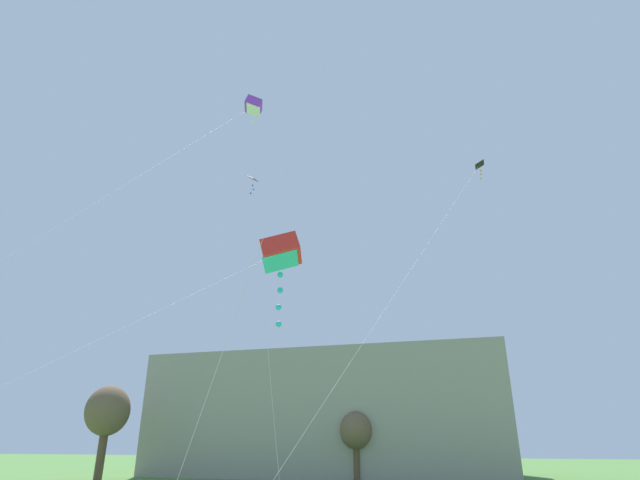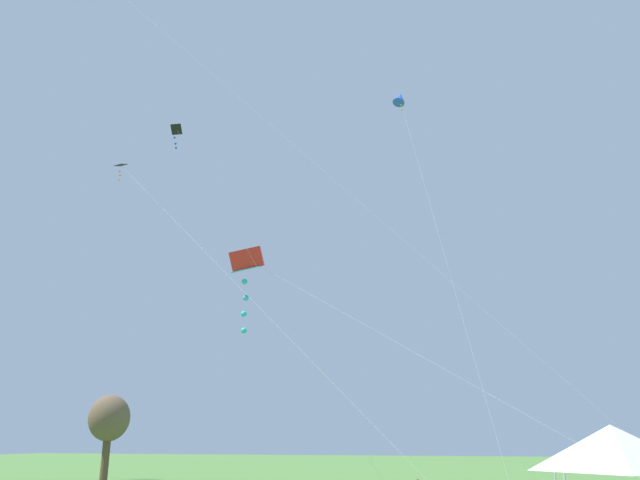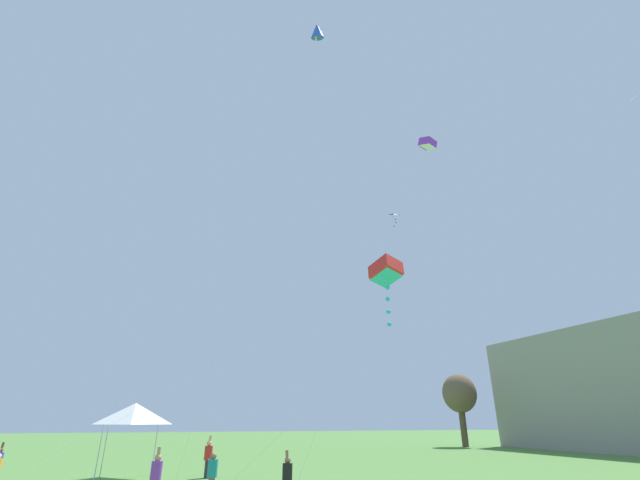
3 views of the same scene
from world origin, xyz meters
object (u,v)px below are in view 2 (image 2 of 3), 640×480
festival_tent (613,448)px  kite_red_box_4 (247,261)px  kite_black_delta_2 (125,170)px  kite_black_delta_0 (182,139)px  kite_blue_diamond_1 (400,99)px

festival_tent → kite_red_box_4: kite_red_box_4 is taller
kite_black_delta_2 → festival_tent: bearing=-122.1°
kite_black_delta_2 → kite_red_box_4: size_ratio=1.22×
kite_red_box_4 → festival_tent: bearing=-118.2°
kite_black_delta_0 → kite_black_delta_2: kite_black_delta_2 is taller
kite_black_delta_2 → kite_black_delta_0: bearing=-137.9°
kite_black_delta_0 → kite_blue_diamond_1: kite_blue_diamond_1 is taller
kite_black_delta_2 → kite_red_box_4: kite_black_delta_2 is taller
kite_blue_diamond_1 → kite_red_box_4: size_ratio=1.16×
kite_blue_diamond_1 → kite_red_box_4: (-5.67, 6.06, -10.03)m
festival_tent → kite_red_box_4: size_ratio=0.20×
kite_blue_diamond_1 → kite_red_box_4: kite_blue_diamond_1 is taller
kite_blue_diamond_1 → kite_black_delta_2: bearing=80.2°
kite_black_delta_0 → kite_black_delta_2: bearing=42.1°
kite_black_delta_0 → kite_black_delta_2: size_ratio=0.72×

